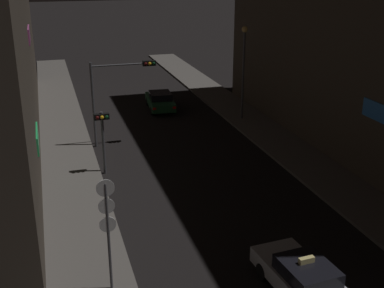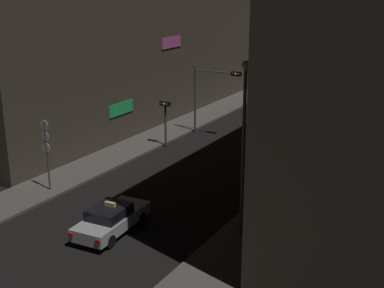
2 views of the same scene
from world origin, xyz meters
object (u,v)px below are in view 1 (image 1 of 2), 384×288
Objects in this scene: traffic_light_overhead at (117,85)px; traffic_light_left_kerb at (103,130)px; taxi at (304,279)px; street_lamp_far_block at (244,62)px; far_car at (160,101)px; sign_pole_left at (108,224)px.

traffic_light_overhead is 1.52× the size of traffic_light_left_kerb.
street_lamp_far_block is at bearing 73.89° from taxi.
far_car is 8.73m from traffic_light_overhead.
traffic_light_overhead reaches higher than taxi.
traffic_light_left_kerb is 10.66m from sign_pole_left.
street_lamp_far_block is at bearing 15.25° from traffic_light_overhead.
sign_pole_left reaches higher than taxi.
sign_pole_left reaches higher than far_car.
traffic_light_overhead reaches higher than traffic_light_left_kerb.
street_lamp_far_block is (9.34, 2.55, 0.47)m from traffic_light_overhead.
street_lamp_far_block is (10.85, 6.92, 1.79)m from traffic_light_left_kerb.
traffic_light_left_kerb is at bearing -117.05° from far_car.
far_car is 0.69× the size of street_lamp_far_block.
far_car is (0.62, 24.08, -0.00)m from taxi.
traffic_light_overhead is 15.24m from sign_pole_left.
taxi is at bearing -77.95° from traffic_light_overhead.
traffic_light_left_kerb is at bearing -109.00° from traffic_light_overhead.
far_car is 12.83m from traffic_light_left_kerb.
street_lamp_far_block is (11.99, 17.51, 1.62)m from sign_pole_left.
sign_pole_left is 0.64× the size of street_lamp_far_block.
traffic_light_overhead reaches higher than far_car.
traffic_light_overhead is 4.81m from traffic_light_left_kerb.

